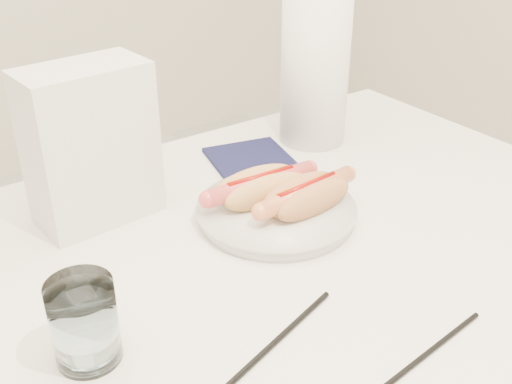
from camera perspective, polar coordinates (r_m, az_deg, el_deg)
table at (r=0.84m, az=-0.51°, el=-9.90°), size 1.20×0.80×0.75m
plate at (r=0.89m, az=1.89°, el=-2.02°), size 0.28×0.28×0.02m
hotdog_left at (r=0.89m, az=0.45°, el=0.40°), size 0.18×0.07×0.05m
hotdog_right at (r=0.88m, az=4.69°, el=-0.40°), size 0.17×0.08×0.05m
water_glass at (r=0.67m, az=-15.62°, el=-11.52°), size 0.07×0.07×0.10m
chopstick_near at (r=0.69m, az=1.71°, el=-13.77°), size 0.20×0.07×0.01m
chopstick_far at (r=0.70m, az=15.58°, el=-14.19°), size 0.19×0.03×0.01m
napkin_box at (r=0.88m, az=-15.05°, el=4.20°), size 0.18×0.11×0.23m
navy_napkin at (r=1.07m, az=-0.55°, el=3.11°), size 0.16×0.16×0.01m
paper_towel_roll at (r=1.11m, az=5.47°, el=11.32°), size 0.14×0.14×0.27m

